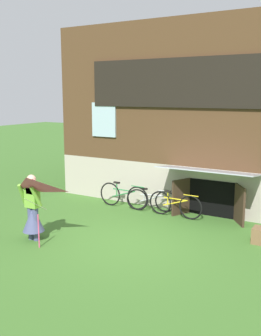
# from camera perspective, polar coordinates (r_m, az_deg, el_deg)

# --- Properties ---
(ground_plane) EXTENTS (60.00, 60.00, 0.00)m
(ground_plane) POSITION_cam_1_polar(r_m,az_deg,el_deg) (9.60, -0.38, -10.61)
(ground_plane) COLOR #3D6B28
(log_house) EXTENTS (8.77, 6.15, 5.63)m
(log_house) POSITION_cam_1_polar(r_m,az_deg,el_deg) (13.99, 11.33, 7.73)
(log_house) COLOR #ADA393
(log_house) RESTS_ON ground_plane
(person) EXTENTS (0.61, 0.52, 1.61)m
(person) POSITION_cam_1_polar(r_m,az_deg,el_deg) (9.80, -13.91, -6.30)
(person) COLOR #474C75
(person) RESTS_ON ground_plane
(kite) EXTENTS (1.11, 1.18, 1.53)m
(kite) POSITION_cam_1_polar(r_m,az_deg,el_deg) (8.94, -14.68, -4.06)
(kite) COLOR #E54C7F
(kite) RESTS_ON ground_plane
(bicycle_yellow) EXTENTS (1.65, 0.08, 0.75)m
(bicycle_yellow) POSITION_cam_1_polar(r_m,az_deg,el_deg) (11.43, 6.44, -5.25)
(bicycle_yellow) COLOR black
(bicycle_yellow) RESTS_ON ground_plane
(bicycle_silver) EXTENTS (1.48, 0.46, 0.70)m
(bicycle_silver) POSITION_cam_1_polar(r_m,az_deg,el_deg) (11.94, 3.00, -4.61)
(bicycle_silver) COLOR black
(bicycle_silver) RESTS_ON ground_plane
(bicycle_green) EXTENTS (1.75, 0.09, 0.79)m
(bicycle_green) POSITION_cam_1_polar(r_m,az_deg,el_deg) (12.24, -1.02, -4.00)
(bicycle_green) COLOR black
(bicycle_green) RESTS_ON ground_plane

